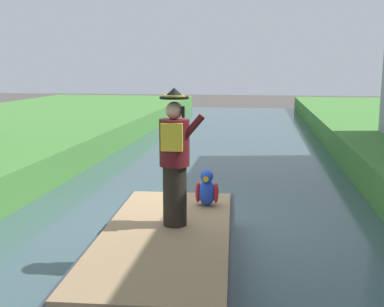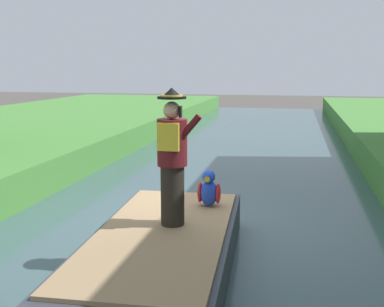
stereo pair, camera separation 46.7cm
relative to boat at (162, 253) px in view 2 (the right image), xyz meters
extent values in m
plane|color=#4C4742|center=(0.00, 1.81, -0.40)|extent=(80.00, 80.00, 0.00)
cube|color=#3D565B|center=(0.00, 1.81, -0.35)|extent=(6.82, 48.00, 0.10)
cube|color=#333842|center=(0.00, 0.00, -0.02)|extent=(2.03, 4.29, 0.56)
cube|color=#997A56|center=(0.00, 0.00, 0.28)|extent=(1.87, 3.95, 0.05)
cylinder|color=black|center=(0.07, 0.28, 0.72)|extent=(0.32, 0.32, 0.82)
cylinder|color=#561419|center=(0.07, 0.28, 1.44)|extent=(0.40, 0.40, 0.62)
cube|color=gold|center=(0.07, 0.09, 1.54)|extent=(0.28, 0.06, 0.36)
sphere|color=#DBA884|center=(0.07, 0.28, 1.86)|extent=(0.23, 0.23, 0.23)
cylinder|color=black|center=(0.07, 0.28, 2.03)|extent=(0.38, 0.38, 0.03)
cone|color=black|center=(0.07, 0.28, 2.10)|extent=(0.26, 0.26, 0.12)
cylinder|color=gold|center=(0.07, 0.28, 2.05)|extent=(0.29, 0.29, 0.02)
cylinder|color=#561419|center=(0.29, 0.24, 1.62)|extent=(0.38, 0.09, 0.43)
cube|color=black|center=(0.20, 0.22, 1.85)|extent=(0.03, 0.08, 0.15)
ellipsoid|color=blue|center=(0.40, 1.24, 0.51)|extent=(0.26, 0.32, 0.40)
sphere|color=blue|center=(0.40, 1.20, 0.78)|extent=(0.20, 0.20, 0.20)
cone|color=yellow|center=(0.40, 1.10, 0.77)|extent=(0.09, 0.09, 0.09)
ellipsoid|color=red|center=(0.26, 1.24, 0.51)|extent=(0.08, 0.20, 0.32)
ellipsoid|color=red|center=(0.54, 1.24, 0.51)|extent=(0.08, 0.20, 0.32)
camera|label=1|loc=(1.18, -5.69, 2.43)|focal=43.74mm
camera|label=2|loc=(1.64, -5.61, 2.43)|focal=43.74mm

